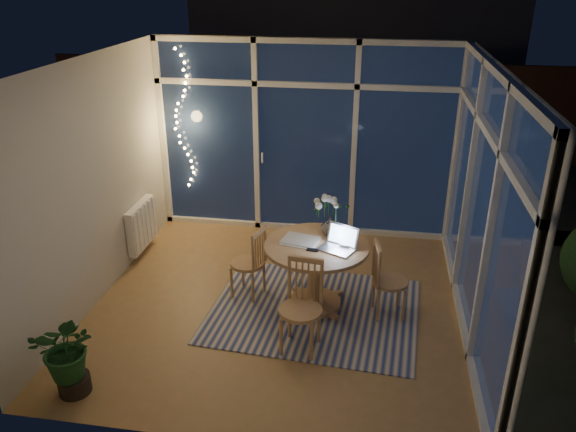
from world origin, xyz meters
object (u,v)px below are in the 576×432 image
object	(u,v)px
dining_table	(316,276)
laptop	(337,239)
chair_right	(390,280)
potted_plant	(69,356)
chair_left	(247,262)
chair_front	(301,308)
flower_vase	(330,226)

from	to	relation	value
dining_table	laptop	world-z (taller)	laptop
dining_table	chair_right	size ratio (longest dim) A/B	1.29
chair_right	laptop	world-z (taller)	laptop
laptop	potted_plant	world-z (taller)	laptop
chair_left	potted_plant	size ratio (longest dim) A/B	1.12
chair_left	laptop	world-z (taller)	laptop
chair_front	laptop	xyz separation A→B (m)	(0.27, 0.70, 0.41)
laptop	flower_vase	distance (m)	0.36
chair_right	laptop	xyz separation A→B (m)	(-0.56, -0.04, 0.45)
dining_table	chair_left	size ratio (longest dim) A/B	1.30
chair_left	flower_vase	xyz separation A→B (m)	(0.89, 0.15, 0.43)
dining_table	chair_front	size ratio (longest dim) A/B	1.18
chair_left	laptop	xyz separation A→B (m)	(0.99, -0.19, 0.45)
chair_right	potted_plant	bearing A→B (deg)	110.16
chair_left	chair_front	xyz separation A→B (m)	(0.72, -0.88, 0.04)
flower_vase	potted_plant	distance (m)	2.85
dining_table	potted_plant	bearing A→B (deg)	-138.78
laptop	dining_table	bearing A→B (deg)	-175.41
chair_left	potted_plant	distance (m)	2.12
chair_left	chair_right	distance (m)	1.56
dining_table	flower_vase	bearing A→B (deg)	65.64
chair_right	potted_plant	xyz separation A→B (m)	(-2.69, -1.63, -0.05)
chair_left	flower_vase	bearing A→B (deg)	115.13
flower_vase	chair_left	bearing A→B (deg)	-170.27
chair_right	chair_left	bearing A→B (deg)	73.38
chair_left	laptop	size ratio (longest dim) A/B	2.45
chair_left	dining_table	bearing A→B (deg)	97.53
laptop	potted_plant	xyz separation A→B (m)	(-2.13, -1.60, -0.50)
flower_vase	chair_right	bearing A→B (deg)	-24.64
dining_table	chair_right	xyz separation A→B (m)	(0.78, -0.04, 0.05)
dining_table	potted_plant	world-z (taller)	potted_plant
flower_vase	chair_front	bearing A→B (deg)	-99.49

